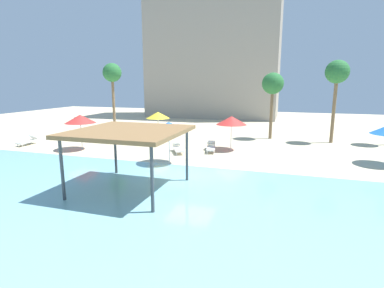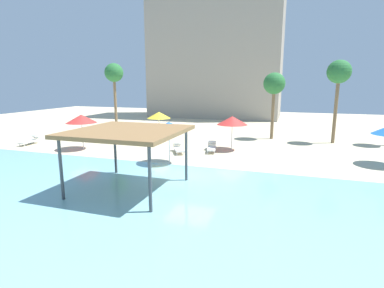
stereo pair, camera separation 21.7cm
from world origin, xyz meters
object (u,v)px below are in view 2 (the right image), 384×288
at_px(beach_umbrella_red_5, 81,119).
at_px(shade_pavilion, 128,133).
at_px(palm_tree_2, 274,85).
at_px(palm_tree_1, 339,74).
at_px(beach_umbrella_yellow_1, 159,115).
at_px(lounge_chair_2, 30,140).
at_px(beach_umbrella_blue_2, 169,127).
at_px(lounge_chair_1, 179,148).
at_px(beach_umbrella_red_3, 232,121).
at_px(lounge_chair_0, 212,147).
at_px(palm_tree_0, 114,75).

bearing_deg(beach_umbrella_red_5, shade_pavilion, -40.70).
bearing_deg(palm_tree_2, palm_tree_1, -4.47).
distance_m(beach_umbrella_yellow_1, lounge_chair_2, 10.88).
bearing_deg(beach_umbrella_red_5, palm_tree_1, 25.20).
bearing_deg(beach_umbrella_yellow_1, palm_tree_2, 31.39).
bearing_deg(beach_umbrella_blue_2, lounge_chair_1, 100.19).
xyz_separation_m(beach_umbrella_red_3, palm_tree_1, (7.63, 5.32, 3.47)).
bearing_deg(beach_umbrella_red_5, beach_umbrella_red_3, 17.28).
relative_size(beach_umbrella_blue_2, lounge_chair_2, 1.38).
xyz_separation_m(beach_umbrella_red_3, beach_umbrella_red_5, (-10.87, -3.38, 0.11)).
height_order(beach_umbrella_red_3, lounge_chair_2, beach_umbrella_red_3).
height_order(beach_umbrella_red_5, lounge_chair_1, beach_umbrella_red_5).
xyz_separation_m(lounge_chair_0, lounge_chair_2, (-14.94, -2.17, 0.00)).
xyz_separation_m(beach_umbrella_red_3, lounge_chair_0, (-1.30, -1.03, -1.90)).
distance_m(beach_umbrella_blue_2, palm_tree_2, 12.48).
bearing_deg(beach_umbrella_red_5, beach_umbrella_yellow_1, 38.79).
distance_m(shade_pavilion, beach_umbrella_red_5, 10.56).
height_order(shade_pavilion, palm_tree_2, palm_tree_2).
height_order(beach_umbrella_red_5, lounge_chair_2, beach_umbrella_red_5).
relative_size(shade_pavilion, beach_umbrella_blue_2, 1.84).
bearing_deg(palm_tree_0, lounge_chair_2, -107.98).
bearing_deg(lounge_chair_2, shade_pavilion, 60.01).
xyz_separation_m(lounge_chair_0, palm_tree_2, (3.86, 6.75, 4.49)).
relative_size(beach_umbrella_yellow_1, beach_umbrella_blue_2, 1.01).
bearing_deg(beach_umbrella_yellow_1, palm_tree_1, 19.67).
xyz_separation_m(beach_umbrella_red_3, palm_tree_0, (-13.44, 5.42, 3.61)).
xyz_separation_m(lounge_chair_1, palm_tree_1, (11.14, 7.45, 5.38)).
relative_size(lounge_chair_0, palm_tree_2, 0.34).
distance_m(beach_umbrella_yellow_1, beach_umbrella_blue_2, 6.45).
distance_m(shade_pavilion, beach_umbrella_yellow_1, 11.16).
xyz_separation_m(beach_umbrella_blue_2, palm_tree_0, (-10.49, 10.61, 3.51)).
height_order(lounge_chair_2, palm_tree_1, palm_tree_1).
bearing_deg(palm_tree_2, lounge_chair_1, -127.74).
bearing_deg(lounge_chair_2, lounge_chair_1, 92.69).
xyz_separation_m(beach_umbrella_yellow_1, lounge_chair_0, (4.88, -1.42, -2.07)).
height_order(beach_umbrella_red_3, lounge_chair_0, beach_umbrella_red_3).
relative_size(lounge_chair_2, palm_tree_0, 0.27).
distance_m(lounge_chair_0, palm_tree_2, 8.98).
xyz_separation_m(shade_pavilion, lounge_chair_2, (-13.38, 7.07, -2.41)).
bearing_deg(beach_umbrella_yellow_1, beach_umbrella_blue_2, -60.01).
bearing_deg(shade_pavilion, beach_umbrella_red_3, 74.41).
xyz_separation_m(beach_umbrella_yellow_1, palm_tree_0, (-7.26, 5.03, 3.45)).
distance_m(beach_umbrella_red_3, lounge_chair_1, 4.52).
xyz_separation_m(shade_pavilion, beach_umbrella_red_5, (-8.00, 6.88, -0.40)).
bearing_deg(palm_tree_0, shade_pavilion, -56.00).
distance_m(lounge_chair_0, palm_tree_0, 14.82).
bearing_deg(lounge_chair_1, shade_pavilion, -23.73).
bearing_deg(beach_umbrella_red_3, palm_tree_0, 158.04).
bearing_deg(beach_umbrella_red_5, palm_tree_2, 34.13).
distance_m(beach_umbrella_red_5, palm_tree_1, 20.72).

